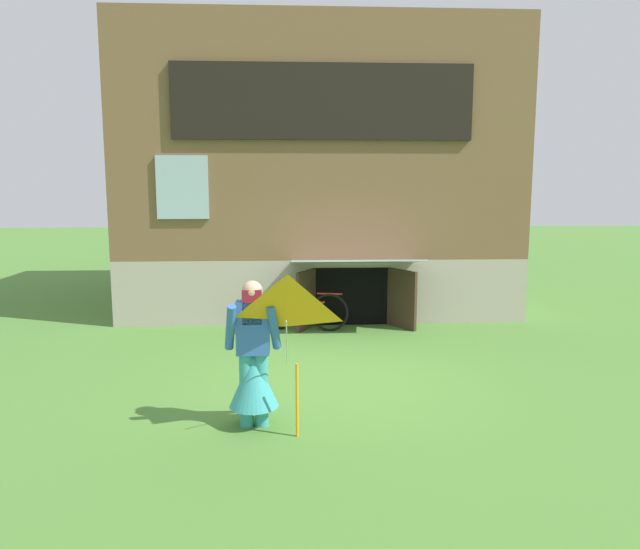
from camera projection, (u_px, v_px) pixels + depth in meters
ground_plane at (335, 376)px, 7.92m from camera, size 60.00×60.00×0.00m
log_house at (316, 175)px, 13.22m from camera, size 7.57×6.68×5.55m
person at (253, 366)px, 6.19m from camera, size 0.61×0.52×1.55m
kite at (288, 316)px, 5.62m from camera, size 0.89×0.80×1.62m
bicycle_red at (304, 311)px, 10.41m from camera, size 1.56×0.35×0.72m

